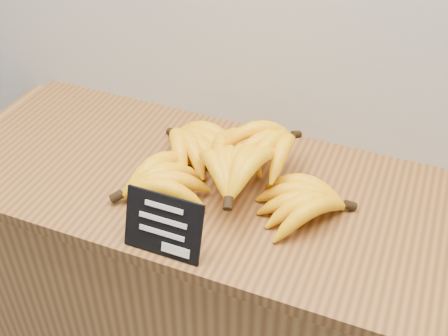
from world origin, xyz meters
TOP-DOWN VIEW (x-y plane):
  - counter at (-0.11, 2.75)m, footprint 1.47×0.50m
  - counter_top at (-0.11, 2.75)m, footprint 1.34×0.54m
  - chalkboard_sign at (-0.17, 2.52)m, footprint 0.16×0.05m
  - banana_pile at (-0.13, 2.76)m, footprint 0.53×0.37m

SIDE VIEW (x-z plane):
  - counter at x=-0.11m, z-range 0.00..0.90m
  - counter_top at x=-0.11m, z-range 0.90..0.93m
  - banana_pile at x=-0.13m, z-range 0.92..1.05m
  - chalkboard_sign at x=-0.17m, z-range 0.93..1.06m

